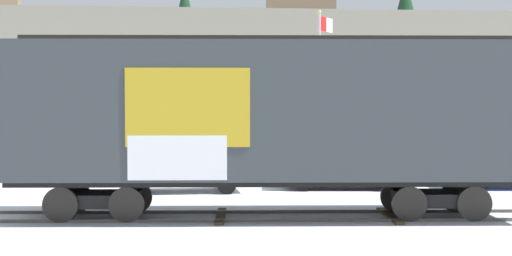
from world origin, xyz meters
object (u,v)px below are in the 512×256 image
parked_car_white (178,169)px  parked_car_blue (510,163)px  parked_car_black (341,164)px  flagpole (322,69)px  freight_car (267,114)px

parked_car_white → parked_car_blue: size_ratio=1.00×
parked_car_white → parked_car_black: (5.91, 0.47, 0.08)m
flagpole → parked_car_white: bearing=-129.2°
parked_car_black → parked_car_white: bearing=-175.4°
freight_car → flagpole: size_ratio=1.85×
freight_car → parked_car_black: freight_car is taller
parked_car_white → parked_car_blue: (12.11, 0.05, 0.11)m
freight_car → flagpole: flagpole is taller
freight_car → parked_car_white: size_ratio=3.04×
freight_car → parked_car_white: freight_car is taller
flagpole → parked_car_black: flagpole is taller
parked_car_blue → parked_car_white: bearing=-179.8°
freight_car → parked_car_blue: size_ratio=3.03×
freight_car → parked_car_white: (-2.60, 5.60, -1.99)m
flagpole → parked_car_white: flagpole is taller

